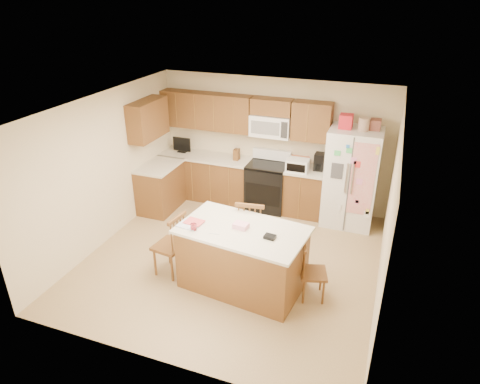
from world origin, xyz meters
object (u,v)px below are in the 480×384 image
at_px(windsor_chair_left, 171,246).
at_px(windsor_chair_right, 312,273).
at_px(windsor_chair_back, 251,232).
at_px(refrigerator, 351,177).
at_px(stove, 267,185).
at_px(island, 242,258).

xyz_separation_m(windsor_chair_left, windsor_chair_right, (2.11, 0.16, -0.07)).
bearing_deg(windsor_chair_back, windsor_chair_left, -143.73).
xyz_separation_m(refrigerator, windsor_chair_right, (-0.20, -2.36, -0.51)).
distance_m(stove, refrigerator, 1.63).
height_order(refrigerator, windsor_chair_left, refrigerator).
xyz_separation_m(refrigerator, windsor_chair_left, (-2.30, -2.52, -0.44)).
relative_size(stove, windsor_chair_left, 1.11).
relative_size(refrigerator, windsor_chair_right, 2.34).
distance_m(refrigerator, island, 2.76).
relative_size(island, windsor_chair_right, 2.14).
height_order(windsor_chair_left, windsor_chair_back, windsor_chair_back).
bearing_deg(windsor_chair_left, island, 3.65).
xyz_separation_m(island, windsor_chair_back, (-0.10, 0.68, 0.03)).
height_order(stove, windsor_chair_left, stove).
bearing_deg(island, windsor_chair_back, 98.08).
height_order(stove, island, stove).
xyz_separation_m(stove, windsor_chair_right, (1.37, -2.42, -0.06)).
relative_size(refrigerator, windsor_chair_left, 2.01).
bearing_deg(refrigerator, stove, 177.70).
relative_size(stove, windsor_chair_right, 1.30).
bearing_deg(refrigerator, island, -115.87).
relative_size(windsor_chair_left, windsor_chair_back, 0.94).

